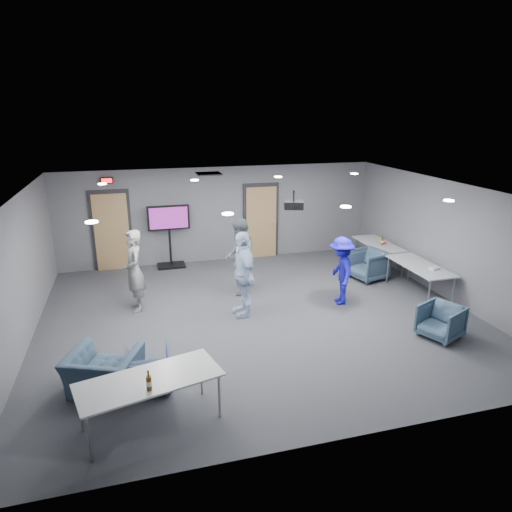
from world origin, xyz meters
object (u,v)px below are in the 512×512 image
object	(u,v)px
person_a	(134,271)
tv_stand	(169,233)
chair_right_c	(441,321)
chair_front_b	(104,372)
person_b	(239,257)
table_right_a	(378,245)
bottle_right	(382,241)
table_right_b	(420,267)
person_d	(341,271)
chair_right_a	(368,265)
person_c	(243,274)
bottle_front	(149,383)
table_front_left	(150,382)
chair_front_a	(149,370)
projector	(294,205)

from	to	relation	value
person_a	tv_stand	size ratio (longest dim) A/B	1.04
chair_right_c	chair_front_b	distance (m)	6.19
person_b	chair_right_c	bearing A→B (deg)	63.08
table_right_a	bottle_right	distance (m)	0.24
table_right_b	person_a	bearing A→B (deg)	82.20
person_d	bottle_right	bearing A→B (deg)	141.90
chair_right_a	table_right_a	bearing A→B (deg)	121.11
person_a	chair_front_b	size ratio (longest dim) A/B	1.72
person_b	table_right_a	xyz separation A→B (m)	(4.08, 0.69, -0.23)
person_c	bottle_right	bearing A→B (deg)	107.26
person_a	person_c	xyz separation A→B (m)	(2.20, -0.87, 0.02)
person_a	bottle_front	bearing A→B (deg)	-8.17
person_b	chair_front_b	distance (m)	4.53
chair_right_c	chair_front_b	bearing A→B (deg)	-112.40
chair_right_a	table_front_left	world-z (taller)	chair_right_a
chair_front_a	table_front_left	xyz separation A→B (m)	(-0.01, -0.91, 0.36)
person_a	table_right_b	size ratio (longest dim) A/B	0.97
tv_stand	chair_right_c	bearing A→B (deg)	-50.47
person_a	projector	world-z (taller)	projector
person_d	bottle_right	world-z (taller)	person_d
chair_right_a	chair_front_a	xyz separation A→B (m)	(-5.73, -3.48, -0.06)
table_right_a	chair_right_a	bearing A→B (deg)	135.53
person_c	tv_stand	distance (m)	3.77
chair_front_b	person_b	bearing A→B (deg)	-108.70
person_b	chair_front_a	bearing A→B (deg)	-15.50
projector	person_a	bearing A→B (deg)	176.93
chair_right_c	table_front_left	bearing A→B (deg)	-102.03
person_a	chair_right_c	distance (m)	6.35
chair_right_a	table_front_left	size ratio (longest dim) A/B	0.41
bottle_front	projector	world-z (taller)	projector
person_c	table_front_left	distance (m)	3.81
person_b	chair_right_a	xyz separation A→B (m)	(3.43, 0.02, -0.53)
person_b	person_d	bearing A→B (deg)	78.07
person_d	chair_front_b	distance (m)	5.50
person_c	chair_front_a	world-z (taller)	person_c
person_a	table_front_left	size ratio (longest dim) A/B	0.87
person_b	bottle_right	xyz separation A→B (m)	(4.08, 0.50, -0.08)
chair_right_a	tv_stand	size ratio (longest dim) A/B	0.48
person_a	chair_right_a	distance (m)	5.87
person_d	bottle_front	bearing A→B (deg)	-39.99
bottle_front	tv_stand	bearing A→B (deg)	82.56
person_b	chair_front_b	world-z (taller)	person_b
chair_front_a	chair_front_b	size ratio (longest dim) A/B	0.68
person_b	bottle_right	size ratio (longest dim) A/B	6.67
table_right_b	projector	world-z (taller)	projector
chair_right_a	chair_front_b	size ratio (longest dim) A/B	0.80
chair_front_a	projector	bearing A→B (deg)	-145.63
person_a	chair_right_a	xyz separation A→B (m)	(5.84, 0.35, -0.52)
bottle_front	tv_stand	size ratio (longest dim) A/B	0.17
bottle_right	projector	xyz separation A→B (m)	(-3.30, -1.99, 1.57)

